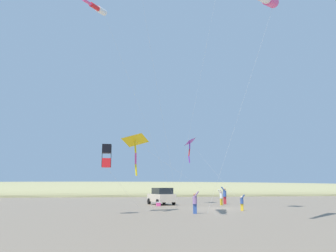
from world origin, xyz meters
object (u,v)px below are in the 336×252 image
at_px(person_adult_flyer, 225,195).
at_px(person_child_green_jacket, 195,201).
at_px(parked_car, 161,196).
at_px(cooler_box, 158,204).
at_px(kite_windsock_red_high_left, 98,9).
at_px(kite_delta_magenta_far_left, 135,141).
at_px(kite_box_blue_topmost, 107,156).
at_px(person_child_grey_jacket, 221,197).
at_px(kite_delta_small_distant, 189,142).
at_px(person_bystander_far, 242,202).

bearing_deg(person_adult_flyer, person_child_green_jacket, -27.71).
xyz_separation_m(parked_car, cooler_box, (2.83, -0.78, -0.74)).
height_order(kite_windsock_red_high_left, kite_delta_magenta_far_left, kite_windsock_red_high_left).
relative_size(cooler_box, person_child_green_jacket, 0.39).
height_order(parked_car, kite_box_blue_topmost, kite_box_blue_topmost).
distance_m(parked_car, person_child_grey_jacket, 6.62).
distance_m(kite_windsock_red_high_left, kite_delta_small_distant, 21.34).
xyz_separation_m(kite_box_blue_topmost, kite_delta_small_distant, (-15.88, 10.17, 3.38)).
bearing_deg(person_child_green_jacket, kite_box_blue_topmost, -94.78).
relative_size(cooler_box, kite_windsock_red_high_left, 0.04).
xyz_separation_m(parked_car, kite_delta_small_distant, (-2.61, 3.95, 6.54)).
relative_size(person_child_grey_jacket, kite_delta_magenta_far_left, 0.14).
distance_m(kite_delta_magenta_far_left, kite_delta_small_distant, 15.75).
bearing_deg(kite_box_blue_topmost, kite_delta_magenta_far_left, 137.69).
height_order(cooler_box, person_adult_flyer, person_adult_flyer).
xyz_separation_m(person_adult_flyer, kite_delta_small_distant, (-2.67, -3.46, 6.41)).
bearing_deg(cooler_box, kite_box_blue_topmost, -27.54).
bearing_deg(person_child_green_jacket, kite_windsock_red_high_left, -89.98).
height_order(person_child_green_jacket, kite_delta_small_distant, kite_delta_small_distant).
xyz_separation_m(person_child_grey_jacket, kite_delta_magenta_far_left, (8.56, -10.23, 4.68)).
distance_m(person_child_grey_jacket, person_bystander_far, 9.07).
bearing_deg(kite_windsock_red_high_left, kite_delta_magenta_far_left, 132.53).
bearing_deg(parked_car, kite_delta_magenta_far_left, -20.32).
relative_size(kite_box_blue_topmost, kite_delta_magenta_far_left, 0.70).
bearing_deg(kite_box_blue_topmost, kite_windsock_red_high_left, -62.27).
distance_m(person_child_green_jacket, person_child_grey_jacket, 13.01).
distance_m(parked_car, person_adult_flyer, 7.41).
distance_m(person_adult_flyer, person_bystander_far, 11.47).
height_order(person_bystander_far, kite_delta_magenta_far_left, kite_delta_magenta_far_left).
height_order(parked_car, cooler_box, parked_car).
bearing_deg(person_child_green_jacket, kite_delta_magenta_far_left, -125.20).
height_order(person_child_green_jacket, kite_windsock_red_high_left, kite_windsock_red_high_left).
bearing_deg(cooler_box, person_bystander_far, 33.85).
relative_size(person_adult_flyer, kite_windsock_red_high_left, 0.13).
bearing_deg(person_child_green_jacket, person_adult_flyer, 152.29).
bearing_deg(cooler_box, kite_delta_small_distant, 139.00).
distance_m(person_child_grey_jacket, kite_delta_small_distant, 8.50).
bearing_deg(kite_delta_magenta_far_left, kite_box_blue_topmost, -42.31).
height_order(parked_car, kite_delta_small_distant, kite_delta_small_distant).
relative_size(parked_car, person_adult_flyer, 2.31).
xyz_separation_m(person_bystander_far, kite_windsock_red_high_left, (2.57, -12.11, 14.56)).
distance_m(person_child_green_jacket, kite_windsock_red_high_left, 16.20).
xyz_separation_m(person_child_grey_jacket, kite_windsock_red_high_left, (11.53, -13.47, 14.35)).
relative_size(cooler_box, kite_box_blue_topmost, 0.07).
bearing_deg(kite_box_blue_topmost, person_bystander_far, 100.37).
relative_size(kite_delta_magenta_far_left, kite_delta_small_distant, 1.48).
height_order(person_adult_flyer, kite_windsock_red_high_left, kite_windsock_red_high_left).
bearing_deg(person_adult_flyer, cooler_box, -71.34).
relative_size(kite_windsock_red_high_left, kite_box_blue_topmost, 1.89).
distance_m(kite_windsock_red_high_left, kite_delta_magenta_far_left, 10.62).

